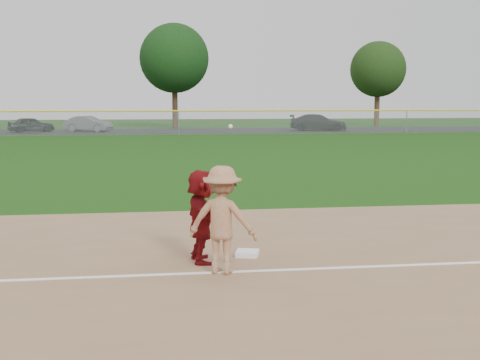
{
  "coord_description": "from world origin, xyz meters",
  "views": [
    {
      "loc": [
        -1.64,
        -10.73,
        2.96
      ],
      "look_at": [
        0.0,
        1.5,
        1.3
      ],
      "focal_mm": 45.0,
      "sensor_mm": 36.0,
      "label": 1
    }
  ],
  "objects": [
    {
      "name": "outfield_fence",
      "position": [
        0.0,
        40.0,
        1.96
      ],
      "size": [
        110.0,
        0.12,
        110.0
      ],
      "color": "#999EA0",
      "rests_on": "ground"
    },
    {
      "name": "parking_asphalt",
      "position": [
        0.0,
        46.0,
        0.01
      ],
      "size": [
        120.0,
        10.0,
        0.01
      ],
      "primitive_type": "cube",
      "color": "black",
      "rests_on": "ground"
    },
    {
      "name": "first_base",
      "position": [
        -0.03,
        0.24,
        0.07
      ],
      "size": [
        0.51,
        0.51,
        0.09
      ],
      "primitive_type": "cube",
      "rotation": [
        0.0,
        0.0,
        -0.27
      ],
      "color": "white",
      "rests_on": "infield_dirt"
    },
    {
      "name": "tree_2",
      "position": [
        0.0,
        51.5,
        7.06
      ],
      "size": [
        7.0,
        7.0,
        10.58
      ],
      "color": "#312012",
      "rests_on": "ground"
    },
    {
      "name": "base_runner",
      "position": [
        -0.92,
        -0.05,
        0.87
      ],
      "size": [
        0.65,
        1.61,
        1.69
      ],
      "primitive_type": "imported",
      "rotation": [
        0.0,
        0.0,
        1.67
      ],
      "color": "maroon",
      "rests_on": "infield_dirt"
    },
    {
      "name": "car_right",
      "position": [
        13.27,
        44.73,
        0.79
      ],
      "size": [
        5.73,
        3.5,
        1.55
      ],
      "primitive_type": "imported",
      "rotation": [
        0.0,
        0.0,
        1.31
      ],
      "color": "black",
      "rests_on": "parking_asphalt"
    },
    {
      "name": "tree_3",
      "position": [
        22.0,
        52.8,
        6.16
      ],
      "size": [
        6.0,
        6.0,
        9.19
      ],
      "color": "#3E2716",
      "rests_on": "ground"
    },
    {
      "name": "first_base_play",
      "position": [
        -0.61,
        -0.8,
        0.94
      ],
      "size": [
        1.35,
        1.08,
        2.52
      ],
      "color": "gray",
      "rests_on": "infield_dirt"
    },
    {
      "name": "car_left",
      "position": [
        -13.09,
        45.69,
        0.69
      ],
      "size": [
        4.32,
        3.06,
        1.36
      ],
      "primitive_type": "imported",
      "rotation": [
        0.0,
        0.0,
        1.98
      ],
      "color": "black",
      "rests_on": "parking_asphalt"
    },
    {
      "name": "car_mid",
      "position": [
        -8.1,
        46.03,
        0.72
      ],
      "size": [
        4.57,
        2.94,
        1.42
      ],
      "primitive_type": "imported",
      "rotation": [
        0.0,
        0.0,
        1.21
      ],
      "color": "slate",
      "rests_on": "parking_asphalt"
    },
    {
      "name": "ground",
      "position": [
        0.0,
        0.0,
        0.0
      ],
      "size": [
        160.0,
        160.0,
        0.0
      ],
      "primitive_type": "plane",
      "color": "#16410C",
      "rests_on": "ground"
    },
    {
      "name": "foul_line",
      "position": [
        0.0,
        -0.8,
        0.03
      ],
      "size": [
        60.0,
        0.1,
        0.01
      ],
      "primitive_type": "cube",
      "color": "white",
      "rests_on": "infield_dirt"
    }
  ]
}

